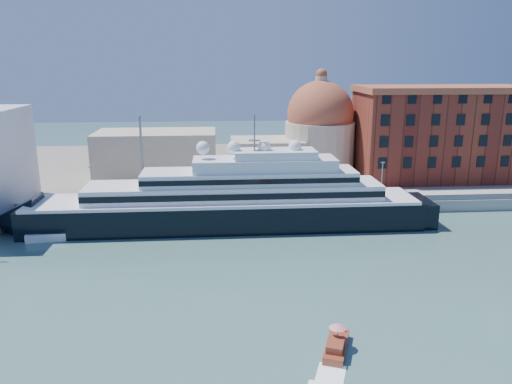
{
  "coord_description": "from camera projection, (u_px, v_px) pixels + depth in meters",
  "views": [
    {
      "loc": [
        -4.58,
        -69.1,
        31.12
      ],
      "look_at": [
        2.28,
        18.0,
        8.18
      ],
      "focal_mm": 35.0,
      "sensor_mm": 36.0,
      "label": 1
    }
  ],
  "objects": [
    {
      "name": "ground",
      "position": [
        250.0,
        275.0,
        74.88
      ],
      "size": [
        400.0,
        400.0,
        0.0
      ],
      "primitive_type": "plane",
      "color": "#355B5B",
      "rests_on": "ground"
    },
    {
      "name": "quay",
      "position": [
        240.0,
        205.0,
        107.34
      ],
      "size": [
        180.0,
        10.0,
        2.5
      ],
      "primitive_type": "cube",
      "color": "gray",
      "rests_on": "ground"
    },
    {
      "name": "land",
      "position": [
        233.0,
        167.0,
        146.94
      ],
      "size": [
        260.0,
        72.0,
        2.0
      ],
      "primitive_type": "cube",
      "color": "slate",
      "rests_on": "ground"
    },
    {
      "name": "quay_fence",
      "position": [
        241.0,
        202.0,
        102.54
      ],
      "size": [
        180.0,
        0.1,
        1.2
      ],
      "primitive_type": "cube",
      "color": "slate",
      "rests_on": "quay"
    },
    {
      "name": "superyacht",
      "position": [
        213.0,
        205.0,
        95.51
      ],
      "size": [
        84.58,
        11.73,
        25.28
      ],
      "color": "black",
      "rests_on": "ground"
    },
    {
      "name": "service_barge",
      "position": [
        64.0,
        234.0,
        90.63
      ],
      "size": [
        12.43,
        5.68,
        2.7
      ],
      "rotation": [
        0.0,
        0.0,
        0.14
      ],
      "color": "white",
      "rests_on": "ground"
    },
    {
      "name": "water_taxi",
      "position": [
        336.0,
        345.0,
        55.01
      ],
      "size": [
        4.35,
        6.92,
        3.12
      ],
      "rotation": [
        0.0,
        0.0,
        -0.36
      ],
      "color": "maroon",
      "rests_on": "ground"
    },
    {
      "name": "warehouse",
      "position": [
        442.0,
        132.0,
        125.47
      ],
      "size": [
        43.0,
        19.0,
        23.25
      ],
      "color": "maroon",
      "rests_on": "land"
    },
    {
      "name": "church",
      "position": [
        260.0,
        142.0,
        128.24
      ],
      "size": [
        66.0,
        18.0,
        25.5
      ],
      "color": "beige",
      "rests_on": "land"
    },
    {
      "name": "lamp_posts",
      "position": [
        178.0,
        168.0,
        102.53
      ],
      "size": [
        120.8,
        2.4,
        18.0
      ],
      "color": "slate",
      "rests_on": "quay"
    }
  ]
}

